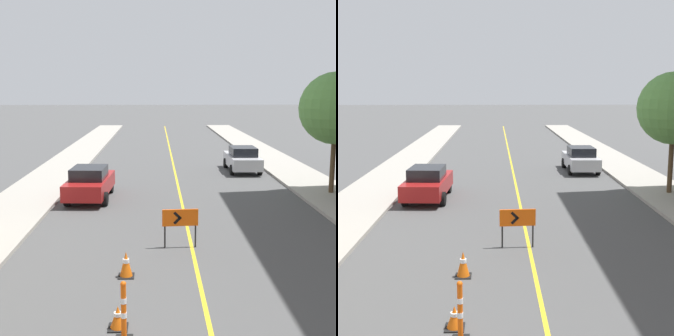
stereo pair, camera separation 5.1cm
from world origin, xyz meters
The scene contains 10 objects.
lane_stripe centered at (0.00, 34.54, 0.00)m, with size 0.12×69.07×0.01m.
sidewalk_left centered at (-7.34, 34.54, 0.08)m, with size 3.09×69.07×0.15m.
sidewalk_right centered at (7.34, 34.54, 0.08)m, with size 3.09×69.07×0.15m.
traffic_cone_fourth centered at (-2.04, 14.26, 0.26)m, with size 0.44×0.44×0.53m.
traffic_cone_fifth centered at (-2.04, 17.14, 0.37)m, with size 0.45×0.45×0.74m.
delineator_post_rear centered at (-1.87, 13.76, 0.58)m, with size 0.37×0.37×1.32m.
arrow_barricade_primary centered at (-0.39, 19.57, 0.96)m, with size 1.20×0.15×1.31m.
parked_car_curb_near centered at (-4.35, 26.50, 0.80)m, with size 2.02×4.39×1.59m.
parked_car_curb_mid centered at (4.30, 33.82, 0.80)m, with size 1.93×4.30×1.59m.
street_tree_right_near centered at (7.49, 27.04, 4.29)m, with size 3.50×3.50×5.90m.
Camera 1 is at (-1.18, 4.60, 5.28)m, focal length 50.00 mm.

